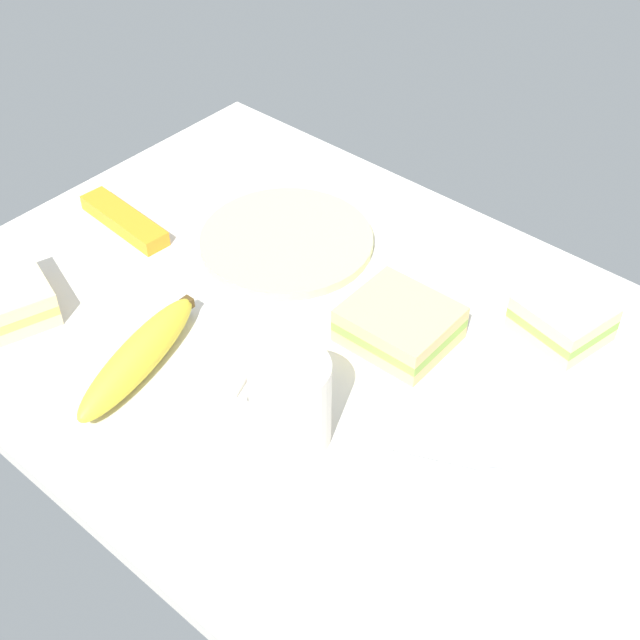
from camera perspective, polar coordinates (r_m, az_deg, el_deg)
The scene contains 9 objects.
tabletop at distance 97.90cm, azimuth -0.00°, elevation -1.72°, with size 90.00×64.00×2.00cm, color beige.
plate_of_food at distance 110.01cm, azimuth -2.20°, elevation 5.20°, with size 21.77×21.77×1.20cm.
coffee_mug_black at distance 84.03cm, azimuth -1.97°, elevation -5.29°, with size 10.23×7.95×9.95cm.
sandwich_main at distance 100.16cm, azimuth 15.52°, elevation 0.10°, with size 10.53×9.82×4.40cm.
sandwich_side at distance 105.19cm, azimuth -19.79°, elevation 1.32°, with size 12.46×11.80×4.40cm.
sandwich_extra at distance 96.23cm, azimuth 5.20°, elevation -0.27°, with size 11.40×10.30×4.40cm.
banana at distance 94.40cm, azimuth -11.75°, elevation -2.34°, with size 9.08×20.44×4.13cm.
spoon at distance 85.77cm, azimuth 9.96°, elevation -9.75°, with size 12.04×6.58×0.80cm.
snack_bar at distance 115.45cm, azimuth -12.65°, elevation 6.36°, with size 14.49×3.48×2.00cm, color orange.
Camera 1 is at (-45.86, 52.79, 69.52)cm, focal length 49.09 mm.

